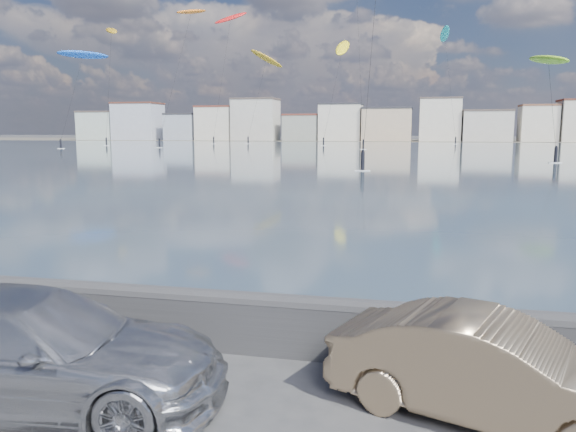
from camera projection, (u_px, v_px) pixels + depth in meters
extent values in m
plane|color=#333335|center=(145.00, 428.00, 7.24)|extent=(700.00, 700.00, 0.00)
cube|color=#2D3A4E|center=(395.00, 152.00, 95.46)|extent=(500.00, 177.00, 0.00)
cube|color=#4C473D|center=(406.00, 140.00, 200.08)|extent=(500.00, 60.00, 0.00)
cube|color=#28282B|center=(216.00, 324.00, 9.77)|extent=(400.00, 0.35, 0.90)
cylinder|color=#28282B|center=(215.00, 299.00, 9.70)|extent=(400.00, 0.36, 0.36)
cube|color=#B7C6BC|center=(100.00, 126.00, 210.09)|extent=(14.00, 11.00, 10.00)
cube|color=#4C423D|center=(100.00, 112.00, 209.28)|extent=(14.28, 11.22, 0.60)
cube|color=#B2B7C6|center=(138.00, 122.00, 206.51)|extent=(16.00, 12.00, 13.00)
cube|color=#562D23|center=(137.00, 103.00, 205.47)|extent=(16.32, 12.24, 0.60)
cube|color=#9EA8B7|center=(183.00, 128.00, 203.02)|extent=(11.00, 10.00, 9.00)
cube|color=#2D2D33|center=(182.00, 114.00, 202.29)|extent=(11.22, 10.20, 0.60)
cube|color=silver|center=(217.00, 124.00, 200.01)|extent=(13.00, 11.00, 11.50)
cube|color=brown|center=(216.00, 107.00, 199.09)|extent=(13.26, 11.22, 0.60)
cube|color=beige|center=(256.00, 120.00, 196.68)|extent=(15.00, 12.00, 14.00)
cube|color=#4C423D|center=(256.00, 99.00, 195.56)|extent=(15.30, 12.24, 0.60)
cube|color=gray|center=(302.00, 128.00, 193.52)|extent=(12.00, 10.00, 8.50)
cube|color=brown|center=(302.00, 115.00, 192.83)|extent=(12.24, 10.20, 0.60)
cube|color=silver|center=(341.00, 123.00, 190.33)|extent=(14.00, 11.00, 12.00)
cube|color=#2D2D33|center=(341.00, 104.00, 189.37)|extent=(14.28, 11.22, 0.60)
cube|color=#CCB293|center=(387.00, 125.00, 187.09)|extent=(16.00, 13.00, 10.50)
cube|color=#2D2D33|center=(387.00, 108.00, 186.24)|extent=(16.32, 13.26, 0.60)
cube|color=silver|center=(440.00, 120.00, 183.17)|extent=(13.00, 10.00, 13.50)
cube|color=#4C423D|center=(441.00, 98.00, 182.10)|extent=(13.26, 10.20, 0.60)
cube|color=beige|center=(486.00, 127.00, 180.34)|extent=(15.00, 12.00, 9.50)
cube|color=#4C423D|center=(487.00, 111.00, 179.57)|extent=(15.30, 12.24, 0.60)
cube|color=silver|center=(538.00, 124.00, 176.86)|extent=(11.00, 9.00, 11.00)
cube|color=brown|center=(539.00, 105.00, 175.98)|extent=(11.22, 9.18, 0.60)
imported|color=#B5B6BC|center=(31.00, 349.00, 7.77)|extent=(5.69, 2.85, 1.59)
imported|color=#9F8564|center=(491.00, 370.00, 7.34)|extent=(4.48, 2.80, 1.39)
ellipsoid|color=red|center=(231.00, 18.00, 155.49)|extent=(9.75, 5.20, 4.89)
cube|color=white|center=(214.00, 144.00, 148.99)|extent=(1.40, 0.42, 0.08)
cylinder|color=black|center=(214.00, 140.00, 148.85)|extent=(0.36, 0.36, 1.70)
sphere|color=black|center=(214.00, 137.00, 148.71)|extent=(0.28, 0.28, 0.28)
cylinder|color=black|center=(222.00, 77.00, 152.14)|extent=(1.16, 12.47, 33.14)
ellipsoid|color=blue|center=(83.00, 55.00, 119.77)|extent=(9.78, 10.08, 2.09)
cube|color=white|center=(61.00, 148.00, 112.42)|extent=(1.40, 0.42, 0.08)
cylinder|color=black|center=(61.00, 144.00, 112.28)|extent=(0.36, 0.36, 1.70)
sphere|color=black|center=(60.00, 139.00, 112.14)|extent=(0.28, 0.28, 0.28)
cylinder|color=black|center=(72.00, 97.00, 116.00)|extent=(0.61, 10.62, 18.34)
ellipsoid|color=#19BFBF|center=(445.00, 34.00, 154.62)|extent=(3.10, 7.52, 4.45)
cube|color=white|center=(455.00, 144.00, 146.77)|extent=(1.40, 0.42, 0.08)
cylinder|color=black|center=(456.00, 141.00, 146.63)|extent=(0.36, 0.36, 1.70)
sphere|color=black|center=(456.00, 137.00, 146.50)|extent=(0.28, 0.28, 0.28)
cylinder|color=black|center=(450.00, 85.00, 150.60)|extent=(3.39, 12.15, 28.63)
ellipsoid|color=yellow|center=(343.00, 48.00, 137.75)|extent=(3.95, 9.39, 6.21)
cube|color=white|center=(323.00, 146.00, 132.07)|extent=(1.40, 0.42, 0.08)
cylinder|color=black|center=(323.00, 142.00, 131.93)|extent=(0.36, 0.36, 1.70)
sphere|color=black|center=(324.00, 138.00, 131.79)|extent=(0.28, 0.28, 0.28)
cylinder|color=black|center=(333.00, 93.00, 134.81)|extent=(2.93, 10.32, 22.41)
ellipsoid|color=orange|center=(191.00, 12.00, 124.82)|extent=(6.16, 8.36, 2.52)
cube|color=white|center=(160.00, 147.00, 118.82)|extent=(1.40, 0.42, 0.08)
cylinder|color=black|center=(159.00, 143.00, 118.68)|extent=(0.36, 0.36, 1.70)
sphere|color=black|center=(159.00, 139.00, 118.55)|extent=(0.28, 0.28, 0.28)
cylinder|color=black|center=(176.00, 75.00, 121.73)|extent=(3.29, 11.69, 28.49)
ellipsoid|color=#BF8C19|center=(266.00, 59.00, 158.74)|extent=(9.98, 5.96, 6.36)
cube|color=white|center=(248.00, 144.00, 149.75)|extent=(1.40, 0.42, 0.08)
cylinder|color=black|center=(248.00, 140.00, 149.61)|extent=(0.36, 0.36, 1.70)
sphere|color=black|center=(248.00, 137.00, 149.48)|extent=(0.28, 0.28, 0.28)
cylinder|color=black|center=(258.00, 98.00, 154.15)|extent=(1.69, 13.46, 22.39)
cube|color=white|center=(363.00, 149.00, 107.87)|extent=(1.40, 0.42, 0.08)
cylinder|color=black|center=(363.00, 145.00, 107.73)|extent=(0.36, 0.36, 1.70)
sphere|color=black|center=(363.00, 140.00, 107.59)|extent=(0.28, 0.28, 0.28)
cylinder|color=black|center=(360.00, 60.00, 108.72)|extent=(2.68, 6.62, 31.60)
cube|color=white|center=(363.00, 171.00, 51.98)|extent=(1.40, 0.42, 0.08)
cylinder|color=black|center=(363.00, 161.00, 51.85)|extent=(0.36, 0.36, 1.70)
sphere|color=black|center=(363.00, 151.00, 51.71)|extent=(0.28, 0.28, 0.28)
ellipsoid|color=#8CD826|center=(548.00, 60.00, 75.59)|extent=(5.44, 10.36, 2.85)
cube|color=white|center=(555.00, 163.00, 64.11)|extent=(1.40, 0.42, 0.08)
cylinder|color=black|center=(556.00, 155.00, 63.97)|extent=(0.36, 0.36, 1.70)
sphere|color=black|center=(556.00, 147.00, 63.83)|extent=(0.28, 0.28, 0.28)
cylinder|color=black|center=(552.00, 102.00, 69.76)|extent=(1.48, 14.32, 11.85)
ellipsoid|color=#BF8C19|center=(111.00, 31.00, 137.01)|extent=(6.84, 7.52, 3.46)
cube|color=white|center=(107.00, 146.00, 133.39)|extent=(1.40, 0.42, 0.08)
cylinder|color=black|center=(106.00, 142.00, 133.25)|extent=(0.36, 0.36, 1.70)
sphere|color=black|center=(106.00, 138.00, 133.12)|extent=(0.28, 0.28, 0.28)
cylinder|color=black|center=(109.00, 85.00, 135.11)|extent=(1.74, 7.79, 26.44)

